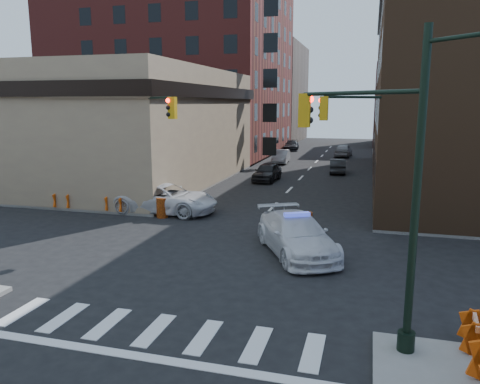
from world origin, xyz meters
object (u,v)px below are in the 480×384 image
Objects in this scene: pedestrian_b at (99,185)px; barricade_se_a at (474,333)px; barrel_bank at (162,208)px; parked_car_wfar at (281,156)px; police_car at (296,235)px; barrel_road at (307,221)px; barricade_nw_a at (116,203)px; parked_car_enear at (338,166)px; parked_car_wnear at (267,172)px; pickup at (166,198)px; pedestrian_a at (133,196)px.

barricade_se_a is at bearing -52.28° from pedestrian_b.
barricade_se_a is (14.00, -11.30, -0.00)m from barrel_bank.
parked_car_wfar is 23.95m from pedestrian_b.
barrel_road is (-0.05, 4.04, -0.39)m from police_car.
barricade_se_a is at bearing -38.91° from barrel_bank.
barricade_se_a is at bearing -32.46° from barricade_nw_a.
barrel_bank is at bearing 63.30° from parked_car_enear.
parked_car_wnear is 3.98× the size of barricade_se_a.
pickup is 20.84m from parked_car_enear.
pedestrian_b is 24.96m from barricade_se_a.
pickup is at bearing 61.30° from parked_car_enear.
pickup reaches higher than barricade_se_a.
barricade_se_a is at bearing -75.23° from parked_car_wfar.
police_car reaches higher than parked_car_wnear.
pickup is (-8.62, 5.60, 0.01)m from police_car.
police_car is 1.45× the size of parked_car_enear.
pedestrian_a is 1.45× the size of barricade_nw_a.
barricade_se_a is at bearing -63.89° from parked_car_wnear.
parked_car_wnear reaches higher than barrel_bank.
pedestrian_a reaches higher than parked_car_wfar.
barricade_nw_a reaches higher than barricade_se_a.
pickup is at bearing 54.70° from barricade_se_a.
barrel_road is (8.56, -1.56, -0.40)m from pickup.
parked_car_enear reaches higher than barrel_road.
barrel_bank is 17.99m from barricade_se_a.
pedestrian_a is 1.63× the size of barricade_se_a.
barricade_se_a is (15.99, -11.70, -0.49)m from pedestrian_a.
pedestrian_b is at bearing 150.76° from barrel_bank.
pedestrian_b reaches higher than barricade_se_a.
barrel_road is at bearing 62.84° from police_car.
parked_car_wnear is 1.01× the size of parked_car_wfar.
pedestrian_b is 1.47× the size of barrel_bank.
parked_car_wnear reaches higher than parked_car_wfar.
barrel_road is at bearing 10.64° from pedestrian_a.
parked_car_wfar is at bearing -2.73° from pickup.
barricade_se_a is at bearing -128.64° from pickup.
barricade_se_a is 0.89× the size of barricade_nw_a.
barricade_se_a is at bearing -21.21° from pedestrian_a.
parked_car_wnear is (-5.32, 18.45, -0.09)m from police_car.
pickup is 1.25m from barrel_bank.
barricade_se_a is (5.68, -6.88, -0.28)m from police_car.
barricade_se_a is (20.14, -14.74, -0.42)m from pedestrian_b.
barricade_se_a is (14.30, -12.48, -0.29)m from pickup.
parked_car_wfar is 1.09× the size of parked_car_enear.
parked_car_enear is 21.79m from barrel_bank.
barrel_bank is (6.14, -3.44, -0.42)m from pedestrian_b.
pedestrian_a is at bearing 117.12° from pickup.
pedestrian_a reaches higher than barrel_road.
barrel_road is 12.34m from barricade_se_a.
pedestrian_b is (-9.14, -10.59, 0.24)m from parked_car_wnear.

